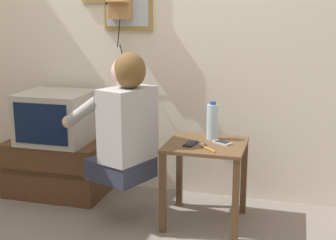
# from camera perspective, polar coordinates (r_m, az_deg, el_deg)

# --- Properties ---
(wall_back) EXTENTS (6.80, 0.05, 2.55)m
(wall_back) POSITION_cam_1_polar(r_m,az_deg,el_deg) (3.57, -1.11, 11.20)
(wall_back) COLOR silver
(wall_back) RESTS_ON ground_plane
(side_table) EXTENTS (0.51, 0.48, 0.55)m
(side_table) POSITION_cam_1_polar(r_m,az_deg,el_deg) (3.10, 4.60, -4.93)
(side_table) COLOR brown
(side_table) RESTS_ON ground_plane
(person) EXTENTS (0.64, 0.54, 0.85)m
(person) POSITION_cam_1_polar(r_m,az_deg,el_deg) (3.05, -5.37, -0.21)
(person) COLOR #2D3347
(person) RESTS_ON ground_plane
(tv_stand) EXTENTS (0.75, 0.46, 0.43)m
(tv_stand) POSITION_cam_1_polar(r_m,az_deg,el_deg) (3.75, -13.29, -5.60)
(tv_stand) COLOR #51331E
(tv_stand) RESTS_ON ground_plane
(television) EXTENTS (0.51, 0.46, 0.38)m
(television) POSITION_cam_1_polar(r_m,az_deg,el_deg) (3.62, -13.47, 0.33)
(television) COLOR #ADA89E
(television) RESTS_ON tv_stand
(cell_phone_held) EXTENTS (0.08, 0.13, 0.01)m
(cell_phone_held) POSITION_cam_1_polar(r_m,az_deg,el_deg) (3.03, 2.75, -2.91)
(cell_phone_held) COLOR black
(cell_phone_held) RESTS_ON side_table
(cell_phone_spare) EXTENTS (0.14, 0.11, 0.01)m
(cell_phone_spare) POSITION_cam_1_polar(r_m,az_deg,el_deg) (3.07, 6.62, -2.74)
(cell_phone_spare) COLOR silver
(cell_phone_spare) RESTS_ON side_table
(water_bottle) EXTENTS (0.08, 0.08, 0.26)m
(water_bottle) POSITION_cam_1_polar(r_m,az_deg,el_deg) (3.14, 5.43, -0.18)
(water_bottle) COLOR silver
(water_bottle) RESTS_ON side_table
(toothbrush) EXTENTS (0.12, 0.12, 0.02)m
(toothbrush) POSITION_cam_1_polar(r_m,az_deg,el_deg) (2.94, 4.75, -3.39)
(toothbrush) COLOR orange
(toothbrush) RESTS_ON side_table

